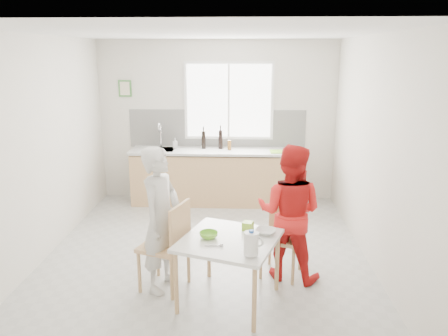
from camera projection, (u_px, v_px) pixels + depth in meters
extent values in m
plane|color=#B7B7B2|center=(207.00, 253.00, 5.60)|extent=(4.50, 4.50, 0.00)
plane|color=silver|center=(217.00, 121.00, 7.42)|extent=(4.00, 0.00, 4.00)
plane|color=silver|center=(178.00, 219.00, 3.08)|extent=(4.00, 0.00, 4.00)
plane|color=silver|center=(43.00, 148.00, 5.34)|extent=(0.00, 4.50, 4.50)
plane|color=silver|center=(374.00, 152.00, 5.16)|extent=(0.00, 4.50, 4.50)
plane|color=white|center=(204.00, 33.00, 4.90)|extent=(4.50, 4.50, 0.00)
cube|color=white|center=(229.00, 101.00, 7.31)|extent=(1.50, 0.03, 1.30)
cube|color=white|center=(229.00, 101.00, 7.29)|extent=(1.40, 0.02, 1.20)
cube|color=white|center=(229.00, 101.00, 7.28)|extent=(0.03, 0.03, 1.20)
cube|color=white|center=(217.00, 129.00, 7.44)|extent=(3.00, 0.02, 0.65)
cube|color=#44853C|center=(125.00, 88.00, 7.34)|extent=(0.22, 0.02, 0.28)
cube|color=beige|center=(125.00, 88.00, 7.32)|extent=(0.16, 0.01, 0.22)
cube|color=#DEAC77|center=(216.00, 178.00, 7.37)|extent=(2.80, 0.60, 0.86)
cube|color=#3F3326|center=(216.00, 199.00, 7.47)|extent=(2.80, 0.54, 0.10)
cube|color=silver|center=(216.00, 151.00, 7.25)|extent=(2.84, 0.64, 0.04)
cube|color=#A5A5AA|center=(159.00, 150.00, 7.29)|extent=(0.50, 0.40, 0.03)
cylinder|color=silver|center=(161.00, 137.00, 7.39)|extent=(0.02, 0.02, 0.36)
torus|color=silver|center=(160.00, 127.00, 7.28)|extent=(0.02, 0.18, 0.18)
cube|color=white|center=(229.00, 240.00, 4.34)|extent=(1.15, 1.15, 0.04)
cylinder|color=#DEAC77|center=(176.00, 284.00, 4.22)|extent=(0.05, 0.05, 0.64)
cylinder|color=#DEAC77|center=(209.00, 251.00, 4.93)|extent=(0.05, 0.05, 0.64)
cylinder|color=#DEAC77|center=(254.00, 301.00, 3.93)|extent=(0.05, 0.05, 0.64)
cylinder|color=#DEAC77|center=(277.00, 263.00, 4.65)|extent=(0.05, 0.05, 0.64)
cube|color=#DEAC77|center=(164.00, 246.00, 4.66)|extent=(0.58, 0.58, 0.04)
cube|color=#DEAC77|center=(180.00, 226.00, 4.52)|extent=(0.17, 0.42, 0.48)
cylinder|color=#DEAC77|center=(158.00, 257.00, 4.97)|extent=(0.04, 0.04, 0.46)
cylinder|color=#DEAC77|center=(139.00, 273.00, 4.62)|extent=(0.04, 0.04, 0.46)
cylinder|color=#DEAC77|center=(189.00, 263.00, 4.83)|extent=(0.04, 0.04, 0.46)
cylinder|color=#DEAC77|center=(172.00, 279.00, 4.48)|extent=(0.04, 0.04, 0.46)
cube|color=#DEAC77|center=(282.00, 237.00, 4.94)|extent=(0.55, 0.55, 0.04)
cube|color=#DEAC77|center=(286.00, 211.00, 5.06)|extent=(0.40, 0.16, 0.45)
cylinder|color=#DEAC77|center=(261.00, 261.00, 4.91)|extent=(0.04, 0.04, 0.44)
cylinder|color=#DEAC77|center=(293.00, 266.00, 4.77)|extent=(0.04, 0.04, 0.44)
cylinder|color=#DEAC77|center=(270.00, 247.00, 5.24)|extent=(0.04, 0.04, 0.44)
cylinder|color=#DEAC77|center=(300.00, 253.00, 5.11)|extent=(0.04, 0.04, 0.44)
imported|color=silver|center=(161.00, 220.00, 4.59)|extent=(0.54, 0.66, 1.57)
imported|color=red|center=(289.00, 213.00, 4.82)|extent=(0.90, 0.80, 1.54)
imported|color=#72C72D|center=(209.00, 235.00, 4.35)|extent=(0.24, 0.24, 0.06)
imported|color=silver|center=(265.00, 232.00, 4.45)|extent=(0.26, 0.26, 0.05)
cylinder|color=white|center=(251.00, 243.00, 3.94)|extent=(0.13, 0.13, 0.21)
cylinder|color=blue|center=(251.00, 232.00, 3.91)|extent=(0.04, 0.04, 0.03)
torus|color=white|center=(259.00, 242.00, 3.93)|extent=(0.10, 0.05, 0.10)
cube|color=#91CA2E|center=(248.00, 226.00, 4.54)|extent=(0.13, 0.13, 0.09)
cylinder|color=#A5A5AA|center=(213.00, 245.00, 4.16)|extent=(0.16, 0.01, 0.01)
cube|color=#87D030|center=(281.00, 152.00, 7.09)|extent=(0.36, 0.26, 0.01)
cylinder|color=black|center=(221.00, 139.00, 7.30)|extent=(0.07, 0.07, 0.32)
cylinder|color=black|center=(204.00, 140.00, 7.31)|extent=(0.07, 0.07, 0.30)
cylinder|color=brown|center=(229.00, 145.00, 7.23)|extent=(0.06, 0.06, 0.16)
imported|color=#999999|center=(175.00, 143.00, 7.34)|extent=(0.09, 0.09, 0.17)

